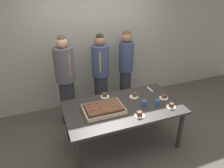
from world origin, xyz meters
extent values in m
plane|color=#4C4742|center=(0.00, 0.00, 0.00)|extent=(12.00, 12.00, 0.00)
cube|color=#9E998E|center=(0.00, 1.60, 1.50)|extent=(8.00, 0.12, 3.00)
cube|color=#2D2826|center=(0.00, 0.00, 0.74)|extent=(1.84, 1.01, 0.04)
cylinder|color=#2D2826|center=(-0.84, -0.42, 0.36)|extent=(0.07, 0.07, 0.72)
cylinder|color=#2D2826|center=(0.84, -0.42, 0.36)|extent=(0.07, 0.07, 0.72)
cylinder|color=#2D2826|center=(-0.84, 0.42, 0.36)|extent=(0.07, 0.07, 0.72)
cylinder|color=#2D2826|center=(0.84, 0.42, 0.36)|extent=(0.07, 0.07, 0.72)
cube|color=beige|center=(-0.33, -0.01, 0.76)|extent=(0.61, 0.43, 0.01)
cube|color=beige|center=(-0.33, -0.21, 0.79)|extent=(0.61, 0.01, 0.05)
cube|color=beige|center=(-0.33, 0.20, 0.79)|extent=(0.61, 0.01, 0.05)
cube|color=beige|center=(-0.63, -0.01, 0.79)|extent=(0.01, 0.43, 0.05)
cube|color=beige|center=(-0.03, -0.01, 0.79)|extent=(0.01, 0.43, 0.05)
cube|color=brown|center=(-0.33, -0.01, 0.81)|extent=(0.54, 0.36, 0.07)
sphere|color=orange|center=(-0.33, -0.14, 0.85)|extent=(0.03, 0.03, 0.03)
sphere|color=red|center=(-0.52, -0.06, 0.85)|extent=(0.03, 0.03, 0.03)
sphere|color=green|center=(-0.19, -0.06, 0.85)|extent=(0.03, 0.03, 0.03)
sphere|color=red|center=(-0.39, -0.01, 0.85)|extent=(0.03, 0.03, 0.03)
sphere|color=purple|center=(-0.39, 0.10, 0.85)|extent=(0.03, 0.03, 0.03)
sphere|color=orange|center=(-0.47, -0.06, 0.85)|extent=(0.03, 0.03, 0.03)
sphere|color=red|center=(-0.51, 0.10, 0.85)|extent=(0.03, 0.03, 0.03)
cylinder|color=white|center=(0.69, -0.29, 0.76)|extent=(0.15, 0.15, 0.01)
cube|color=brown|center=(0.69, -0.30, 0.80)|extent=(0.05, 0.06, 0.06)
cylinder|color=white|center=(0.12, -0.32, 0.76)|extent=(0.15, 0.15, 0.01)
cube|color=brown|center=(0.12, -0.32, 0.80)|extent=(0.07, 0.06, 0.07)
cylinder|color=white|center=(0.29, 0.20, 0.76)|extent=(0.15, 0.15, 0.01)
cube|color=brown|center=(0.30, 0.20, 0.80)|extent=(0.06, 0.07, 0.06)
cylinder|color=white|center=(0.74, -0.01, 0.76)|extent=(0.15, 0.15, 0.01)
cube|color=brown|center=(0.75, -0.01, 0.79)|extent=(0.07, 0.07, 0.06)
cylinder|color=white|center=(-0.17, 0.38, 0.76)|extent=(0.15, 0.15, 0.01)
cube|color=brown|center=(-0.18, 0.38, 0.80)|extent=(0.07, 0.06, 0.06)
cylinder|color=#2D5199|center=(0.52, -0.16, 0.81)|extent=(0.07, 0.07, 0.10)
cylinder|color=#2D5199|center=(0.31, -0.11, 0.81)|extent=(0.07, 0.07, 0.10)
cube|color=silver|center=(0.68, 0.35, 0.76)|extent=(0.03, 0.20, 0.01)
cylinder|color=#28282D|center=(-0.73, 0.93, 0.45)|extent=(0.28, 0.28, 0.91)
cylinder|color=#4C4C51|center=(-0.73, 0.93, 1.22)|extent=(0.35, 0.35, 0.62)
cube|color=orange|center=(-0.66, 0.78, 1.25)|extent=(0.04, 0.02, 0.39)
sphere|color=tan|center=(-0.73, 0.93, 1.61)|extent=(0.19, 0.19, 0.19)
sphere|color=brown|center=(-0.73, 0.93, 1.67)|extent=(0.15, 0.15, 0.15)
cylinder|color=#28282D|center=(-0.03, 1.06, 0.42)|extent=(0.27, 0.27, 0.85)
cylinder|color=#384266|center=(-0.03, 1.06, 1.15)|extent=(0.34, 0.34, 0.61)
cube|color=gold|center=(-0.07, 0.90, 1.18)|extent=(0.04, 0.02, 0.39)
sphere|color=#8C664C|center=(-0.03, 1.06, 1.55)|extent=(0.20, 0.20, 0.20)
sphere|color=black|center=(-0.03, 1.06, 1.60)|extent=(0.15, 0.15, 0.15)
cylinder|color=#28282D|center=(0.56, 1.16, 0.41)|extent=(0.24, 0.24, 0.82)
cylinder|color=#384266|center=(0.56, 1.16, 1.12)|extent=(0.30, 0.30, 0.61)
sphere|color=#8C664C|center=(0.56, 1.16, 1.53)|extent=(0.21, 0.21, 0.21)
sphere|color=brown|center=(0.56, 1.16, 1.59)|extent=(0.17, 0.17, 0.17)
camera|label=1|loc=(-1.13, -2.51, 2.58)|focal=33.25mm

